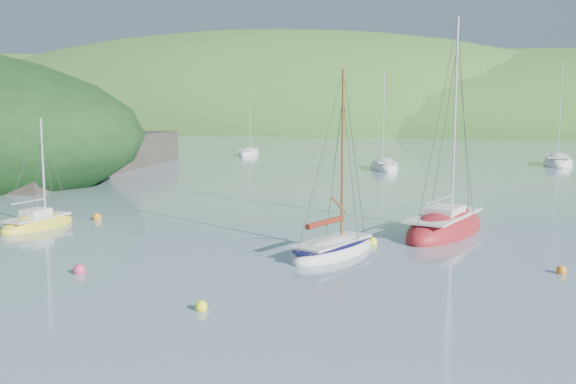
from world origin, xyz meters
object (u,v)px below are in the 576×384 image
(distant_sloop_c, at_px, (249,154))
(distant_sloop_b, at_px, (558,163))
(daysailer_white, at_px, (333,250))
(sailboat_yellow, at_px, (38,225))
(distant_sloop_a, at_px, (384,167))
(sloop_red, at_px, (445,229))

(distant_sloop_c, bearing_deg, distant_sloop_b, -13.90)
(daysailer_white, bearing_deg, distant_sloop_b, 93.77)
(daysailer_white, xyz_separation_m, sailboat_yellow, (-16.48, 1.25, -0.04))
(distant_sloop_a, bearing_deg, distant_sloop_c, 127.75)
(sloop_red, height_order, distant_sloop_a, sloop_red)
(distant_sloop_a, bearing_deg, daysailer_white, -101.08)
(daysailer_white, relative_size, sloop_red, 0.72)
(daysailer_white, height_order, distant_sloop_b, distant_sloop_b)
(daysailer_white, distance_m, sloop_red, 7.66)
(distant_sloop_a, bearing_deg, sloop_red, -92.78)
(sloop_red, bearing_deg, distant_sloop_c, 136.75)
(sloop_red, distance_m, distant_sloop_a, 34.19)
(daysailer_white, distance_m, sailboat_yellow, 16.52)
(distant_sloop_b, xyz_separation_m, distant_sloop_c, (-38.28, 3.68, -0.04))
(distant_sloop_c, bearing_deg, distant_sloop_a, -43.31)
(distant_sloop_a, height_order, distant_sloop_b, distant_sloop_b)
(sailboat_yellow, bearing_deg, sloop_red, 19.40)
(distant_sloop_c, bearing_deg, sailboat_yellow, -89.23)
(sailboat_yellow, distance_m, distant_sloop_a, 40.09)
(sloop_red, bearing_deg, distant_sloop_b, 93.48)
(distant_sloop_a, relative_size, distant_sloop_c, 1.15)
(daysailer_white, bearing_deg, sailboat_yellow, -165.71)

